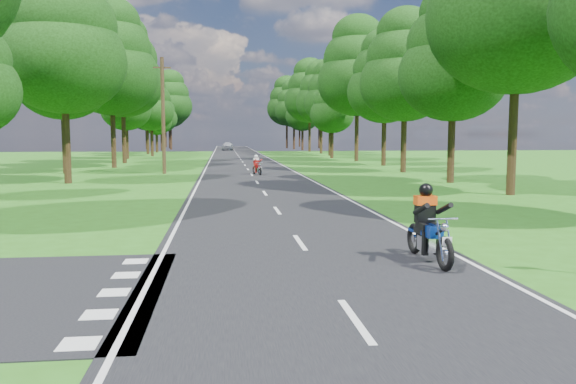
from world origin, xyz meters
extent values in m
plane|color=#2A6116|center=(0.00, 0.00, 0.00)|extent=(160.00, 160.00, 0.00)
cube|color=black|center=(0.00, 50.00, 0.01)|extent=(7.00, 140.00, 0.02)
cube|color=silver|center=(0.00, -4.00, 0.02)|extent=(0.12, 2.00, 0.01)
cube|color=silver|center=(0.00, 2.00, 0.02)|extent=(0.12, 2.00, 0.01)
cube|color=silver|center=(0.00, 8.00, 0.02)|extent=(0.12, 2.00, 0.01)
cube|color=silver|center=(0.00, 14.00, 0.02)|extent=(0.12, 2.00, 0.01)
cube|color=silver|center=(0.00, 20.00, 0.02)|extent=(0.12, 2.00, 0.01)
cube|color=silver|center=(0.00, 26.00, 0.02)|extent=(0.12, 2.00, 0.01)
cube|color=silver|center=(0.00, 32.00, 0.02)|extent=(0.12, 2.00, 0.01)
cube|color=silver|center=(0.00, 38.00, 0.02)|extent=(0.12, 2.00, 0.01)
cube|color=silver|center=(0.00, 44.00, 0.02)|extent=(0.12, 2.00, 0.01)
cube|color=silver|center=(0.00, 50.00, 0.02)|extent=(0.12, 2.00, 0.01)
cube|color=silver|center=(0.00, 56.00, 0.02)|extent=(0.12, 2.00, 0.01)
cube|color=silver|center=(0.00, 62.00, 0.02)|extent=(0.12, 2.00, 0.01)
cube|color=silver|center=(0.00, 68.00, 0.02)|extent=(0.12, 2.00, 0.01)
cube|color=silver|center=(0.00, 74.00, 0.02)|extent=(0.12, 2.00, 0.01)
cube|color=silver|center=(0.00, 80.00, 0.02)|extent=(0.12, 2.00, 0.01)
cube|color=silver|center=(0.00, 86.00, 0.02)|extent=(0.12, 2.00, 0.01)
cube|color=silver|center=(0.00, 92.00, 0.02)|extent=(0.12, 2.00, 0.01)
cube|color=silver|center=(0.00, 98.00, 0.02)|extent=(0.12, 2.00, 0.01)
cube|color=silver|center=(0.00, 104.00, 0.02)|extent=(0.12, 2.00, 0.01)
cube|color=silver|center=(0.00, 110.00, 0.02)|extent=(0.12, 2.00, 0.01)
cube|color=silver|center=(0.00, 116.00, 0.02)|extent=(0.12, 2.00, 0.01)
cube|color=silver|center=(-3.30, 50.00, 0.02)|extent=(0.10, 140.00, 0.01)
cube|color=silver|center=(3.30, 50.00, 0.02)|extent=(0.10, 140.00, 0.01)
cube|color=silver|center=(-3.80, -4.50, 0.02)|extent=(0.50, 0.50, 0.01)
cube|color=silver|center=(-3.80, -3.30, 0.02)|extent=(0.50, 0.50, 0.01)
cube|color=silver|center=(-3.80, -2.10, 0.02)|extent=(0.50, 0.50, 0.01)
cube|color=silver|center=(-3.80, -0.90, 0.02)|extent=(0.50, 0.50, 0.01)
cube|color=silver|center=(-3.80, 0.30, 0.02)|extent=(0.50, 0.50, 0.01)
cylinder|color=black|center=(-10.57, 20.76, 1.96)|extent=(0.40, 0.40, 3.91)
ellipsoid|color=black|center=(-10.57, 20.76, 6.78)|extent=(6.85, 6.85, 5.82)
ellipsoid|color=black|center=(-10.57, 20.76, 8.68)|extent=(5.87, 5.87, 4.99)
cylinder|color=black|center=(-12.94, 29.18, 1.90)|extent=(0.40, 0.40, 3.79)
ellipsoid|color=black|center=(-12.94, 29.18, 6.57)|extent=(6.64, 6.64, 5.64)
ellipsoid|color=black|center=(-12.94, 29.18, 8.41)|extent=(5.69, 5.69, 4.84)
ellipsoid|color=black|center=(-12.94, 29.18, 10.26)|extent=(4.27, 4.27, 3.63)
cylinder|color=black|center=(-10.82, 35.60, 2.16)|extent=(0.40, 0.40, 4.32)
ellipsoid|color=black|center=(-10.82, 35.60, 7.47)|extent=(7.56, 7.56, 6.42)
ellipsoid|color=black|center=(-10.82, 35.60, 9.58)|extent=(6.48, 6.48, 5.51)
ellipsoid|color=black|center=(-10.82, 35.60, 11.68)|extent=(4.86, 4.86, 4.13)
cylinder|color=black|center=(-11.26, 43.10, 2.20)|extent=(0.40, 0.40, 4.40)
ellipsoid|color=black|center=(-11.26, 43.10, 7.62)|extent=(7.71, 7.71, 6.55)
ellipsoid|color=black|center=(-11.26, 43.10, 9.77)|extent=(6.60, 6.60, 5.61)
ellipsoid|color=black|center=(-11.26, 43.10, 11.92)|extent=(4.95, 4.95, 4.21)
cylinder|color=black|center=(-12.61, 52.78, 1.60)|extent=(0.40, 0.40, 3.20)
ellipsoid|color=black|center=(-12.61, 52.78, 5.54)|extent=(5.60, 5.60, 4.76)
ellipsoid|color=black|center=(-12.61, 52.78, 7.10)|extent=(4.80, 4.80, 4.08)
ellipsoid|color=black|center=(-12.61, 52.78, 8.66)|extent=(3.60, 3.60, 3.06)
cylinder|color=black|center=(-10.75, 60.15, 1.61)|extent=(0.40, 0.40, 3.22)
ellipsoid|color=black|center=(-10.75, 60.15, 5.58)|extent=(5.64, 5.64, 4.79)
ellipsoid|color=black|center=(-10.75, 60.15, 7.15)|extent=(4.83, 4.83, 4.11)
ellipsoid|color=black|center=(-10.75, 60.15, 8.72)|extent=(3.62, 3.62, 3.08)
cylinder|color=black|center=(-12.29, 67.91, 1.80)|extent=(0.40, 0.40, 3.61)
ellipsoid|color=black|center=(-12.29, 67.91, 6.25)|extent=(6.31, 6.31, 5.37)
ellipsoid|color=black|center=(-12.29, 67.91, 8.01)|extent=(5.41, 5.41, 4.60)
ellipsoid|color=black|center=(-12.29, 67.91, 9.76)|extent=(4.06, 4.06, 3.45)
cylinder|color=black|center=(-11.94, 75.74, 1.33)|extent=(0.40, 0.40, 2.67)
ellipsoid|color=black|center=(-11.94, 75.74, 4.62)|extent=(4.67, 4.67, 3.97)
ellipsoid|color=black|center=(-11.94, 75.74, 5.92)|extent=(4.00, 4.00, 3.40)
ellipsoid|color=black|center=(-11.94, 75.74, 7.22)|extent=(3.00, 3.00, 2.55)
cylinder|color=black|center=(-12.18, 84.90, 1.54)|extent=(0.40, 0.40, 3.09)
ellipsoid|color=black|center=(-12.18, 84.90, 5.34)|extent=(5.40, 5.40, 4.59)
ellipsoid|color=black|center=(-12.18, 84.90, 6.85)|extent=(4.63, 4.63, 3.93)
ellipsoid|color=black|center=(-12.18, 84.90, 8.35)|extent=(3.47, 3.47, 2.95)
cylinder|color=black|center=(-11.23, 91.41, 2.24)|extent=(0.40, 0.40, 4.48)
ellipsoid|color=black|center=(-11.23, 91.41, 7.75)|extent=(7.84, 7.84, 6.66)
ellipsoid|color=black|center=(-11.23, 91.41, 9.94)|extent=(6.72, 6.72, 5.71)
ellipsoid|color=black|center=(-11.23, 91.41, 12.12)|extent=(5.04, 5.04, 4.28)
cylinder|color=black|center=(-12.28, 100.39, 2.05)|extent=(0.40, 0.40, 4.09)
ellipsoid|color=black|center=(-12.28, 100.39, 7.09)|extent=(7.16, 7.16, 6.09)
ellipsoid|color=black|center=(-12.28, 100.39, 9.08)|extent=(6.14, 6.14, 5.22)
ellipsoid|color=black|center=(-12.28, 100.39, 11.08)|extent=(4.61, 4.61, 3.92)
cylinder|color=black|center=(11.06, 12.20, 2.28)|extent=(0.40, 0.40, 4.56)
ellipsoid|color=black|center=(11.06, 12.20, 7.89)|extent=(7.98, 7.98, 6.78)
cylinder|color=black|center=(10.92, 18.69, 1.75)|extent=(0.40, 0.40, 3.49)
ellipsoid|color=black|center=(10.92, 18.69, 6.05)|extent=(6.12, 6.12, 5.20)
ellipsoid|color=black|center=(10.92, 18.69, 7.75)|extent=(5.24, 5.24, 4.46)
ellipsoid|color=black|center=(10.92, 18.69, 9.46)|extent=(3.93, 3.93, 3.34)
cylinder|color=black|center=(11.06, 27.58, 1.85)|extent=(0.40, 0.40, 3.69)
ellipsoid|color=black|center=(11.06, 27.58, 6.39)|extent=(6.46, 6.46, 5.49)
ellipsoid|color=black|center=(11.06, 27.58, 8.19)|extent=(5.54, 5.54, 4.71)
ellipsoid|color=black|center=(11.06, 27.58, 9.99)|extent=(4.15, 4.15, 3.53)
cylinder|color=black|center=(12.17, 36.42, 1.87)|extent=(0.40, 0.40, 3.74)
ellipsoid|color=black|center=(12.17, 36.42, 6.48)|extent=(6.55, 6.55, 5.57)
ellipsoid|color=black|center=(12.17, 36.42, 8.31)|extent=(5.62, 5.62, 4.77)
ellipsoid|color=black|center=(12.17, 36.42, 10.13)|extent=(4.21, 4.21, 3.58)
cylinder|color=black|center=(11.72, 44.72, 2.32)|extent=(0.40, 0.40, 4.64)
ellipsoid|color=black|center=(11.72, 44.72, 8.04)|extent=(8.12, 8.12, 6.91)
ellipsoid|color=black|center=(11.72, 44.72, 10.30)|extent=(6.96, 6.96, 5.92)
ellipsoid|color=black|center=(11.72, 44.72, 12.56)|extent=(5.22, 5.22, 4.44)
cylinder|color=black|center=(10.55, 51.92, 1.45)|extent=(0.40, 0.40, 2.91)
ellipsoid|color=black|center=(10.55, 51.92, 5.03)|extent=(5.09, 5.09, 4.33)
ellipsoid|color=black|center=(10.55, 51.92, 6.45)|extent=(4.36, 4.36, 3.71)
ellipsoid|color=black|center=(10.55, 51.92, 7.87)|extent=(3.27, 3.27, 2.78)
cylinder|color=black|center=(11.77, 59.40, 1.94)|extent=(0.40, 0.40, 3.88)
ellipsoid|color=black|center=(11.77, 59.40, 6.71)|extent=(6.78, 6.78, 5.77)
ellipsoid|color=black|center=(11.77, 59.40, 8.60)|extent=(5.81, 5.81, 4.94)
ellipsoid|color=black|center=(11.77, 59.40, 10.49)|extent=(4.36, 4.36, 3.71)
cylinder|color=black|center=(12.10, 67.87, 2.09)|extent=(0.40, 0.40, 4.18)
ellipsoid|color=black|center=(12.10, 67.87, 7.23)|extent=(7.31, 7.31, 6.21)
ellipsoid|color=black|center=(12.10, 67.87, 9.27)|extent=(6.27, 6.27, 5.33)
ellipsoid|color=black|center=(12.10, 67.87, 11.31)|extent=(4.70, 4.70, 4.00)
cylinder|color=black|center=(11.80, 76.83, 2.32)|extent=(0.40, 0.40, 4.63)
ellipsoid|color=black|center=(11.80, 76.83, 8.02)|extent=(8.11, 8.11, 6.89)
ellipsoid|color=black|center=(11.80, 76.83, 10.28)|extent=(6.95, 6.95, 5.91)
ellipsoid|color=black|center=(11.80, 76.83, 12.54)|extent=(5.21, 5.21, 4.43)
cylinder|color=black|center=(11.69, 84.12, 1.68)|extent=(0.40, 0.40, 3.36)
ellipsoid|color=black|center=(11.69, 84.12, 5.82)|extent=(5.88, 5.88, 5.00)
ellipsoid|color=black|center=(11.69, 84.12, 7.46)|extent=(5.04, 5.04, 4.29)
ellipsoid|color=black|center=(11.69, 84.12, 9.10)|extent=(3.78, 3.78, 3.21)
cylinder|color=black|center=(11.14, 91.34, 2.04)|extent=(0.40, 0.40, 4.09)
ellipsoid|color=black|center=(11.14, 91.34, 7.07)|extent=(7.15, 7.15, 6.08)
ellipsoid|color=black|center=(11.14, 91.34, 9.07)|extent=(6.13, 6.13, 5.21)
ellipsoid|color=black|center=(11.14, 91.34, 11.06)|extent=(4.60, 4.60, 3.91)
cylinder|color=black|center=(10.68, 99.10, 2.24)|extent=(0.40, 0.40, 4.48)
ellipsoid|color=black|center=(10.68, 99.10, 7.76)|extent=(7.84, 7.84, 6.66)
ellipsoid|color=black|center=(10.68, 99.10, 9.94)|extent=(6.72, 6.72, 5.71)
ellipsoid|color=black|center=(10.68, 99.10, 12.13)|extent=(5.04, 5.04, 4.28)
cylinder|color=black|center=(-14.00, 110.00, 1.92)|extent=(0.40, 0.40, 3.84)
ellipsoid|color=black|center=(-14.00, 110.00, 6.65)|extent=(6.72, 6.72, 5.71)
ellipsoid|color=black|center=(-14.00, 110.00, 8.52)|extent=(5.76, 5.76, 4.90)
ellipsoid|color=black|center=(-14.00, 110.00, 10.39)|extent=(4.32, 4.32, 3.67)
cylinder|color=black|center=(15.00, 112.00, 2.08)|extent=(0.40, 0.40, 4.16)
ellipsoid|color=black|center=(15.00, 112.00, 7.20)|extent=(7.28, 7.28, 6.19)
ellipsoid|color=black|center=(15.00, 112.00, 9.23)|extent=(6.24, 6.24, 5.30)
ellipsoid|color=black|center=(15.00, 112.00, 11.26)|extent=(4.68, 4.68, 3.98)
cylinder|color=black|center=(-16.00, 95.00, 1.76)|extent=(0.40, 0.40, 3.52)
ellipsoid|color=black|center=(-16.00, 95.00, 6.09)|extent=(6.16, 6.16, 5.24)
ellipsoid|color=black|center=(-16.00, 95.00, 7.81)|extent=(5.28, 5.28, 4.49)
ellipsoid|color=black|center=(-16.00, 95.00, 9.53)|extent=(3.96, 3.96, 3.37)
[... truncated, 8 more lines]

